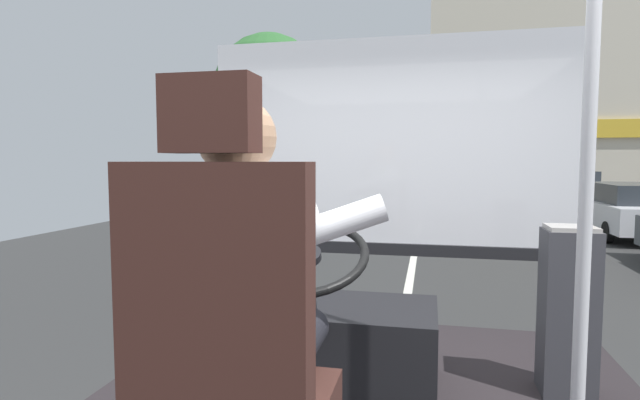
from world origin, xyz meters
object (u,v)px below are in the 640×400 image
Objects in this scene: steering_console at (324,339)px; parked_car_white at (630,209)px; bus_driver at (246,284)px; driver_seat at (231,373)px; handrail_pole at (588,155)px; fare_box at (568,311)px; parked_car_silver at (563,191)px.

steering_console is 11.90m from parked_car_white.
driver_seat is at bearing -90.00° from bus_driver.
steering_console is at bearing -115.69° from parked_car_white.
fare_box is at bearing 78.14° from handrail_pole.
driver_seat is at bearing -152.42° from handrail_pole.
bus_driver is at bearing -106.16° from parked_car_silver.
bus_driver reaches higher than steering_console.
steering_console reaches higher than parked_car_white.
fare_box is 0.19× the size of parked_car_white.
driver_seat is 1.77m from fare_box.
steering_console is 1.35× the size of fare_box.
driver_seat is at bearing -90.00° from steering_console.
driver_seat reaches higher than bus_driver.
driver_seat is at bearing -113.41° from parked_car_white.
driver_seat is at bearing -106.06° from parked_car_silver.
bus_driver is 18.22m from parked_car_silver.
bus_driver reaches higher than parked_car_silver.
parked_car_silver is (4.08, 17.08, -1.07)m from handrail_pole.
handrail_pole is at bearing -103.44° from parked_car_silver.
parked_car_silver is (3.91, 16.27, -0.34)m from fare_box.
bus_driver is 0.20× the size of parked_car_white.
parked_car_white is (4.17, 11.40, -1.16)m from handrail_pole.
steering_console is (0.00, 1.19, -0.33)m from driver_seat.
bus_driver is 1.21m from steering_console.
handrail_pole is 0.58× the size of parked_car_silver.
handrail_pole is at bearing -101.86° from fare_box.
steering_console is at bearing 145.39° from handrail_pole.
fare_box is at bearing 46.47° from bus_driver.
parked_car_white is 5.68m from parked_car_silver.
handrail_pole is at bearing 27.58° from driver_seat.
parked_car_white is (4.00, 10.59, -0.43)m from fare_box.
driver_seat reaches higher than fare_box.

